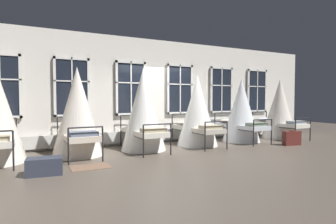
# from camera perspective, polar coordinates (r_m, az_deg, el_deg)

# --- Properties ---
(ground) EXTENTS (24.91, 24.91, 0.00)m
(ground) POSITION_cam_1_polar(r_m,az_deg,el_deg) (8.47, 0.42, -7.11)
(ground) COLOR brown
(back_wall_with_windows) EXTENTS (13.45, 0.10, 3.40)m
(back_wall_with_windows) POSITION_cam_1_polar(r_m,az_deg,el_deg) (9.33, -2.64, 4.25)
(back_wall_with_windows) COLOR silver
(back_wall_with_windows) RESTS_ON ground
(window_bank) EXTENTS (9.90, 0.10, 2.56)m
(window_bank) POSITION_cam_1_polar(r_m,az_deg,el_deg) (9.23, -2.33, -0.01)
(window_bank) COLOR black
(window_bank) RESTS_ON ground
(cot_second) EXTENTS (1.27, 2.02, 2.25)m
(cot_second) POSITION_cam_1_polar(r_m,az_deg,el_deg) (7.40, -18.04, -0.18)
(cot_second) COLOR black
(cot_second) RESTS_ON ground
(cot_third) EXTENTS (1.27, 2.02, 2.32)m
(cot_third) POSITION_cam_1_polar(r_m,az_deg,el_deg) (7.85, -5.06, 0.32)
(cot_third) COLOR black
(cot_third) RESTS_ON ground
(cot_fourth) EXTENTS (1.27, 2.01, 2.18)m
(cot_fourth) POSITION_cam_1_polar(r_m,az_deg,el_deg) (8.66, 6.04, 0.10)
(cot_fourth) COLOR black
(cot_fourth) RESTS_ON ground
(cot_fifth) EXTENTS (1.27, 2.01, 2.13)m
(cot_fifth) POSITION_cam_1_polar(r_m,az_deg,el_deg) (9.77, 14.76, 0.16)
(cot_fifth) COLOR black
(cot_fifth) RESTS_ON ground
(cot_sixth) EXTENTS (1.27, 2.01, 2.18)m
(cot_sixth) POSITION_cam_1_polar(r_m,az_deg,el_deg) (11.03, 21.89, 0.44)
(cot_sixth) COLOR black
(cot_sixth) RESTS_ON ground
(rug_second) EXTENTS (0.81, 0.57, 0.01)m
(rug_second) POSITION_cam_1_polar(r_m,az_deg,el_deg) (6.19, -15.63, -10.78)
(rug_second) COLOR brown
(rug_second) RESTS_ON ground
(suitcase_dark) EXTENTS (0.59, 0.31, 0.47)m
(suitcase_dark) POSITION_cam_1_polar(r_m,az_deg,el_deg) (9.52, 24.00, -4.91)
(suitcase_dark) COLOR #5B231E
(suitcase_dark) RESTS_ON ground
(travel_trunk) EXTENTS (0.68, 0.47, 0.32)m
(travel_trunk) POSITION_cam_1_polar(r_m,az_deg,el_deg) (5.85, -23.96, -10.10)
(travel_trunk) COLOR #2D3342
(travel_trunk) RESTS_ON ground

